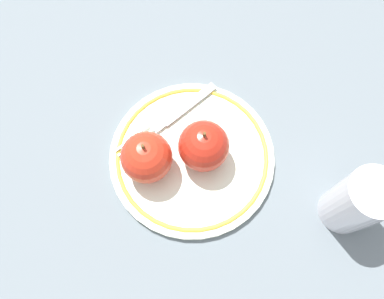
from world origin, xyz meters
TOP-DOWN VIEW (x-y plane):
  - ground_plane at (0.00, 0.00)m, footprint 2.00×2.00m
  - plate at (-0.02, 0.02)m, footprint 0.23×0.23m
  - apple_red_whole at (-0.01, 0.03)m, footprint 0.07×0.07m
  - apple_second_whole at (-0.04, -0.04)m, footprint 0.07×0.07m
  - fork at (-0.08, 0.03)m, footprint 0.03×0.18m
  - drinking_glass at (0.17, 0.12)m, footprint 0.06×0.06m

SIDE VIEW (x-z plane):
  - ground_plane at x=0.00m, z-range 0.00..0.00m
  - plate at x=-0.02m, z-range 0.00..0.01m
  - fork at x=-0.08m, z-range 0.01..0.02m
  - apple_red_whole at x=-0.01m, z-range 0.01..0.09m
  - apple_second_whole at x=-0.04m, z-range 0.01..0.09m
  - drinking_glass at x=0.17m, z-range 0.00..0.11m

